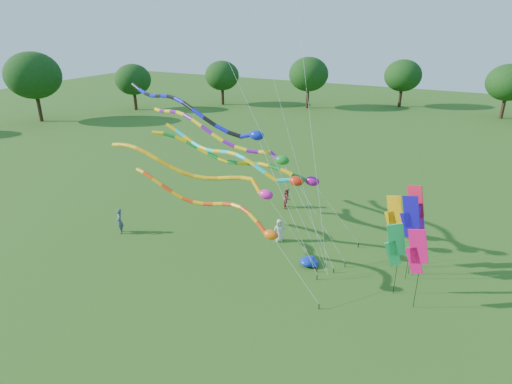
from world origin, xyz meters
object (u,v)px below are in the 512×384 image
at_px(person_b, 120,221).
at_px(person_c, 287,198).
at_px(blue_nylon_heap, 307,261).
at_px(tube_kite_orange, 206,174).
at_px(person_a, 279,230).
at_px(tube_kite_red, 220,209).

relative_size(person_b, person_c, 1.13).
bearing_deg(blue_nylon_heap, person_b, -171.17).
height_order(tube_kite_orange, blue_nylon_heap, tube_kite_orange).
relative_size(tube_kite_orange, person_c, 8.96).
relative_size(tube_kite_orange, person_b, 7.96).
bearing_deg(blue_nylon_heap, person_c, 121.46).
bearing_deg(person_a, tube_kite_orange, -178.38).
bearing_deg(person_a, person_c, 75.29).
bearing_deg(tube_kite_red, person_a, 79.02).
bearing_deg(tube_kite_orange, person_a, 32.90).
distance_m(tube_kite_orange, person_b, 7.64).
relative_size(blue_nylon_heap, person_a, 1.09).
bearing_deg(person_b, person_a, 66.34).
xyz_separation_m(tube_kite_red, blue_nylon_heap, (4.30, 2.78, -3.67)).
height_order(tube_kite_red, person_b, tube_kite_red).
bearing_deg(person_c, person_a, -168.02).
xyz_separation_m(tube_kite_red, person_c, (-0.05, 9.90, -3.12)).
bearing_deg(blue_nylon_heap, person_a, 145.03).
height_order(person_b, person_c, person_b).
bearing_deg(person_c, blue_nylon_heap, -154.26).
bearing_deg(person_a, tube_kite_red, -141.60).
distance_m(blue_nylon_heap, person_a, 3.32).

